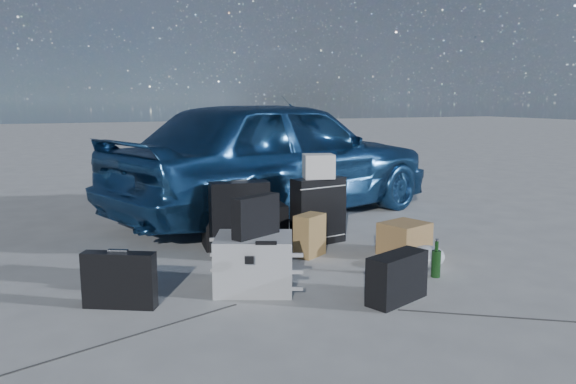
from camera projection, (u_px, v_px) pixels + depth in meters
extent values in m
plane|color=#A8A8A3|center=(311.00, 281.00, 4.12)|extent=(60.00, 60.00, 0.00)
imported|color=#26568A|center=(279.00, 157.00, 6.29)|extent=(4.28, 2.81, 1.36)
cube|color=gray|center=(254.00, 263.00, 3.91)|extent=(0.66, 0.61, 0.38)
cube|color=black|center=(256.00, 216.00, 3.86)|extent=(0.38, 0.24, 0.28)
cube|color=black|center=(119.00, 280.00, 3.57)|extent=(0.46, 0.32, 0.36)
cube|color=black|center=(240.00, 219.00, 4.72)|extent=(0.51, 0.25, 0.64)
cube|color=black|center=(318.00, 211.00, 5.15)|extent=(0.53, 0.26, 0.61)
cube|color=beige|center=(319.00, 166.00, 5.09)|extent=(0.32, 0.29, 0.22)
cube|color=black|center=(245.00, 225.00, 5.09)|extent=(0.78, 0.42, 0.37)
cube|color=beige|center=(245.00, 202.00, 5.04)|extent=(0.49, 0.44, 0.07)
cube|color=black|center=(243.00, 194.00, 5.02)|extent=(0.31, 0.24, 0.06)
cube|color=olive|center=(310.00, 235.00, 4.76)|extent=(0.31, 0.27, 0.36)
cube|color=#9B7143|center=(404.00, 238.00, 4.81)|extent=(0.45, 0.42, 0.28)
ellipsoid|color=silver|center=(427.00, 257.00, 4.44)|extent=(0.40, 0.37, 0.17)
cube|color=black|center=(397.00, 278.00, 3.68)|extent=(0.49, 0.32, 0.32)
cylinder|color=black|center=(436.00, 259.00, 4.19)|extent=(0.09, 0.09, 0.28)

